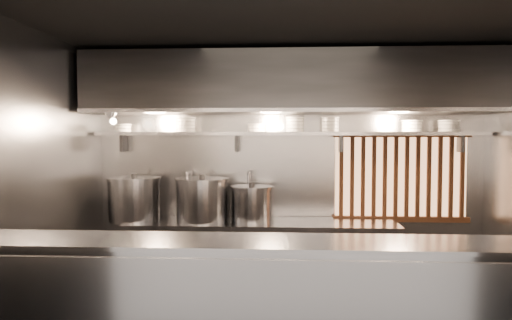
# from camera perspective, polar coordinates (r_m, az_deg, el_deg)

# --- Properties ---
(ceiling) EXTENTS (4.50, 4.50, 0.00)m
(ceiling) POSITION_cam_1_polar(r_m,az_deg,el_deg) (4.49, 3.89, 14.89)
(ceiling) COLOR black
(ceiling) RESTS_ON wall_back
(wall_back) EXTENTS (4.50, 0.00, 4.50)m
(wall_back) POSITION_cam_1_polar(r_m,az_deg,el_deg) (5.91, 3.73, -1.64)
(wall_back) COLOR gray
(wall_back) RESTS_ON floor
(wall_left) EXTENTS (0.00, 3.00, 3.00)m
(wall_left) POSITION_cam_1_polar(r_m,az_deg,el_deg) (4.94, -23.28, -2.75)
(wall_left) COLOR gray
(wall_left) RESTS_ON floor
(cooking_bench) EXTENTS (3.00, 0.70, 0.90)m
(cooking_bench) POSITION_cam_1_polar(r_m,az_deg,el_deg) (5.71, 0.64, -11.48)
(cooking_bench) COLOR #939398
(cooking_bench) RESTS_ON floor
(bowl_shelf) EXTENTS (4.40, 0.34, 0.04)m
(bowl_shelf) POSITION_cam_1_polar(r_m,az_deg,el_deg) (5.71, 3.75, 3.02)
(bowl_shelf) COLOR #939398
(bowl_shelf) RESTS_ON wall_back
(exhaust_hood) EXTENTS (4.40, 0.81, 0.65)m
(exhaust_hood) POSITION_cam_1_polar(r_m,az_deg,el_deg) (5.52, 3.78, 8.69)
(exhaust_hood) COLOR #2D2D30
(exhaust_hood) RESTS_ON ceiling
(wood_screen) EXTENTS (1.56, 0.09, 1.04)m
(wood_screen) POSITION_cam_1_polar(r_m,az_deg,el_deg) (6.02, 16.22, -1.86)
(wood_screen) COLOR #FFB172
(wood_screen) RESTS_ON wall_back
(faucet_left) EXTENTS (0.04, 0.30, 0.50)m
(faucet_left) POSITION_cam_1_polar(r_m,az_deg,el_deg) (5.89, -7.53, -2.58)
(faucet_left) COLOR silver
(faucet_left) RESTS_ON wall_back
(faucet_right) EXTENTS (0.04, 0.30, 0.50)m
(faucet_right) POSITION_cam_1_polar(r_m,az_deg,el_deg) (5.80, -0.72, -2.65)
(faucet_right) COLOR silver
(faucet_right) RESTS_ON wall_back
(heat_lamp) EXTENTS (0.25, 0.35, 0.20)m
(heat_lamp) POSITION_cam_1_polar(r_m,az_deg,el_deg) (5.57, -16.21, 4.85)
(heat_lamp) COLOR #939398
(heat_lamp) RESTS_ON exhaust_hood
(pendant_bulb) EXTENTS (0.09, 0.09, 0.19)m
(pendant_bulb) POSITION_cam_1_polar(r_m,az_deg,el_deg) (5.59, 2.74, 3.87)
(pendant_bulb) COLOR #2D2D30
(pendant_bulb) RESTS_ON exhaust_hood
(stock_pot_left) EXTENTS (0.75, 0.75, 0.53)m
(stock_pot_left) POSITION_cam_1_polar(r_m,az_deg,el_deg) (5.84, -13.75, -4.29)
(stock_pot_left) COLOR #939398
(stock_pot_left) RESTS_ON cooking_bench
(stock_pot_mid) EXTENTS (0.60, 0.60, 0.52)m
(stock_pot_mid) POSITION_cam_1_polar(r_m,az_deg,el_deg) (5.64, -6.17, -4.50)
(stock_pot_mid) COLOR #939398
(stock_pot_mid) RESTS_ON cooking_bench
(stock_pot_right) EXTENTS (0.54, 0.54, 0.43)m
(stock_pot_right) POSITION_cam_1_polar(r_m,az_deg,el_deg) (5.63, -0.48, -4.96)
(stock_pot_right) COLOR #939398
(stock_pot_right) RESTS_ON cooking_bench
(bowl_stack_0) EXTENTS (0.20, 0.20, 0.09)m
(bowl_stack_0) POSITION_cam_1_polar(r_m,az_deg,el_deg) (6.02, -14.95, 3.56)
(bowl_stack_0) COLOR white
(bowl_stack_0) RESTS_ON bowl_shelf
(bowl_stack_1) EXTENTS (0.24, 0.24, 0.17)m
(bowl_stack_1) POSITION_cam_1_polar(r_m,az_deg,el_deg) (5.83, -8.07, 4.03)
(bowl_stack_1) COLOR white
(bowl_stack_1) RESTS_ON bowl_shelf
(bowl_stack_2) EXTENTS (0.22, 0.22, 0.09)m
(bowl_stack_2) POSITION_cam_1_polar(r_m,az_deg,el_deg) (5.72, 0.07, 3.70)
(bowl_stack_2) COLOR white
(bowl_stack_2) RESTS_ON bowl_shelf
(bowl_stack_3) EXTENTS (0.21, 0.21, 0.17)m
(bowl_stack_3) POSITION_cam_1_polar(r_m,az_deg,el_deg) (5.72, 4.48, 4.07)
(bowl_stack_3) COLOR white
(bowl_stack_3) RESTS_ON bowl_shelf
(bowl_stack_4) EXTENTS (0.21, 0.21, 0.17)m
(bowl_stack_4) POSITION_cam_1_polar(r_m,az_deg,el_deg) (5.74, 8.49, 4.04)
(bowl_stack_4) COLOR white
(bowl_stack_4) RESTS_ON bowl_shelf
(bowl_stack_5) EXTENTS (0.24, 0.24, 0.13)m
(bowl_stack_5) POSITION_cam_1_polar(r_m,az_deg,el_deg) (5.89, 17.39, 3.73)
(bowl_stack_5) COLOR white
(bowl_stack_5) RESTS_ON bowl_shelf
(bowl_stack_6) EXTENTS (0.24, 0.24, 0.13)m
(bowl_stack_6) POSITION_cam_1_polar(r_m,az_deg,el_deg) (6.00, 21.18, 3.65)
(bowl_stack_6) COLOR white
(bowl_stack_6) RESTS_ON bowl_shelf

